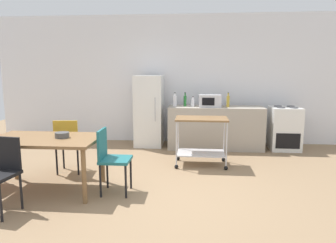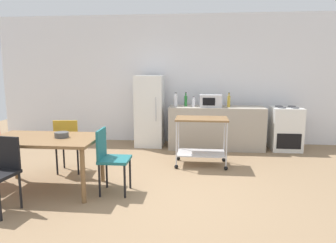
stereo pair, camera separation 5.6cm
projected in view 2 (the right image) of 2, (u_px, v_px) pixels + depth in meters
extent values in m
plane|color=#8C7051|center=(158.00, 193.00, 4.31)|extent=(12.00, 12.00, 0.00)
cube|color=white|center=(176.00, 80.00, 7.21)|extent=(8.40, 0.12, 2.90)
cube|color=#A89E8E|center=(216.00, 128.00, 6.69)|extent=(2.00, 0.64, 0.90)
cube|color=brown|center=(44.00, 139.00, 4.32)|extent=(1.50, 0.90, 0.04)
cylinder|color=brown|center=(83.00, 176.00, 3.93)|extent=(0.06, 0.06, 0.71)
cylinder|color=brown|center=(16.00, 156.00, 4.84)|extent=(0.06, 0.06, 0.71)
cylinder|color=brown|center=(102.00, 159.00, 4.70)|extent=(0.06, 0.06, 0.71)
cube|color=black|center=(6.00, 153.00, 3.77)|extent=(0.38, 0.08, 0.40)
cylinder|color=black|center=(0.00, 202.00, 3.48)|extent=(0.03, 0.03, 0.45)
cylinder|color=black|center=(20.00, 191.00, 3.80)|extent=(0.03, 0.03, 0.45)
cylinder|color=black|center=(1.00, 166.00, 4.75)|extent=(0.03, 0.03, 0.45)
cube|color=#1E666B|center=(115.00, 160.00, 4.25)|extent=(0.41, 0.41, 0.04)
cube|color=#1E666B|center=(101.00, 144.00, 4.23)|extent=(0.04, 0.38, 0.40)
cylinder|color=black|center=(125.00, 182.00, 4.11)|extent=(0.03, 0.03, 0.45)
cylinder|color=black|center=(130.00, 173.00, 4.44)|extent=(0.03, 0.03, 0.45)
cylinder|color=black|center=(100.00, 181.00, 4.14)|extent=(0.03, 0.03, 0.45)
cylinder|color=black|center=(107.00, 172.00, 4.47)|extent=(0.03, 0.03, 0.45)
cube|color=gold|center=(70.00, 144.00, 5.15)|extent=(0.44, 0.44, 0.04)
cube|color=gold|center=(66.00, 133.00, 4.94)|extent=(0.38, 0.07, 0.40)
cylinder|color=black|center=(84.00, 155.00, 5.36)|extent=(0.03, 0.03, 0.45)
cylinder|color=black|center=(64.00, 155.00, 5.36)|extent=(0.03, 0.03, 0.45)
cylinder|color=black|center=(78.00, 161.00, 5.02)|extent=(0.03, 0.03, 0.45)
cylinder|color=black|center=(57.00, 161.00, 5.02)|extent=(0.03, 0.03, 0.45)
cube|color=white|center=(286.00, 129.00, 6.57)|extent=(0.60, 0.60, 0.90)
cube|color=black|center=(289.00, 141.00, 6.30)|extent=(0.48, 0.01, 0.32)
cylinder|color=#47474C|center=(282.00, 108.00, 6.38)|extent=(0.16, 0.16, 0.02)
cylinder|color=#47474C|center=(295.00, 108.00, 6.36)|extent=(0.16, 0.16, 0.02)
cylinder|color=#47474C|center=(279.00, 106.00, 6.62)|extent=(0.16, 0.16, 0.02)
cylinder|color=#47474C|center=(292.00, 106.00, 6.59)|extent=(0.16, 0.16, 0.02)
cube|color=white|center=(150.00, 111.00, 6.88)|extent=(0.60, 0.60, 1.55)
cylinder|color=silver|center=(156.00, 109.00, 6.54)|extent=(0.02, 0.02, 0.50)
cube|color=brown|center=(202.00, 119.00, 5.43)|extent=(0.90, 0.56, 0.03)
cube|color=silver|center=(201.00, 153.00, 5.53)|extent=(0.83, 0.52, 0.02)
cylinder|color=silver|center=(176.00, 143.00, 5.29)|extent=(0.02, 0.02, 0.76)
sphere|color=black|center=(176.00, 167.00, 5.35)|extent=(0.07, 0.07, 0.07)
cylinder|color=silver|center=(227.00, 144.00, 5.20)|extent=(0.02, 0.02, 0.76)
sphere|color=black|center=(226.00, 168.00, 5.27)|extent=(0.07, 0.07, 0.07)
cylinder|color=silver|center=(178.00, 137.00, 5.78)|extent=(0.02, 0.02, 0.76)
sphere|color=black|center=(178.00, 158.00, 5.85)|extent=(0.07, 0.07, 0.07)
cylinder|color=silver|center=(224.00, 138.00, 5.69)|extent=(0.02, 0.02, 0.76)
sphere|color=black|center=(224.00, 160.00, 5.76)|extent=(0.07, 0.07, 0.07)
cylinder|color=silver|center=(176.00, 101.00, 6.67)|extent=(0.08, 0.08, 0.23)
cylinder|color=silver|center=(176.00, 94.00, 6.65)|extent=(0.04, 0.04, 0.05)
cylinder|color=black|center=(176.00, 93.00, 6.65)|extent=(0.04, 0.04, 0.01)
cylinder|color=#1E6628|center=(186.00, 101.00, 6.67)|extent=(0.06, 0.06, 0.22)
cylinder|color=#1E6628|center=(186.00, 94.00, 6.64)|extent=(0.03, 0.03, 0.06)
cylinder|color=black|center=(186.00, 93.00, 6.64)|extent=(0.03, 0.03, 0.01)
cylinder|color=silver|center=(194.00, 103.00, 6.62)|extent=(0.07, 0.07, 0.16)
cylinder|color=silver|center=(194.00, 98.00, 6.60)|extent=(0.03, 0.03, 0.05)
cylinder|color=black|center=(194.00, 97.00, 6.59)|extent=(0.03, 0.03, 0.01)
cube|color=silver|center=(211.00, 101.00, 6.56)|extent=(0.46, 0.34, 0.26)
cube|color=black|center=(209.00, 102.00, 6.40)|extent=(0.25, 0.01, 0.16)
cylinder|color=gold|center=(229.00, 102.00, 6.52)|extent=(0.06, 0.06, 0.23)
cylinder|color=gold|center=(229.00, 95.00, 6.50)|extent=(0.03, 0.03, 0.06)
cylinder|color=black|center=(229.00, 93.00, 6.49)|extent=(0.03, 0.03, 0.01)
cylinder|color=#4C4C4C|center=(62.00, 135.00, 4.33)|extent=(0.19, 0.19, 0.08)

